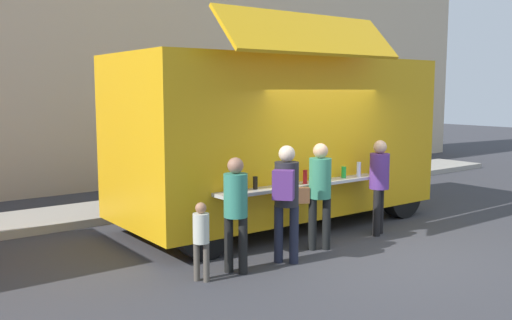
% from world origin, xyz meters
% --- Properties ---
extents(ground_plane, '(60.00, 60.00, 0.00)m').
position_xyz_m(ground_plane, '(0.00, 0.00, 0.00)').
color(ground_plane, '#38383D').
extents(curb_strip, '(28.00, 1.60, 0.15)m').
position_xyz_m(curb_strip, '(-3.99, 4.91, 0.07)').
color(curb_strip, '#9E998E').
rests_on(curb_strip, ground).
extents(food_truck_main, '(5.96, 3.18, 3.70)m').
position_xyz_m(food_truck_main, '(0.01, 2.29, 1.67)').
color(food_truck_main, gold).
rests_on(food_truck_main, ground).
extents(trash_bin, '(0.60, 0.60, 1.04)m').
position_xyz_m(trash_bin, '(4.16, 4.61, 0.52)').
color(trash_bin, '#2F5E38').
rests_on(trash_bin, ground).
extents(customer_front_ordering, '(0.53, 0.42, 1.68)m').
position_xyz_m(customer_front_ordering, '(-0.59, 0.56, 1.00)').
color(customer_front_ordering, black).
rests_on(customer_front_ordering, ground).
extents(customer_mid_with_backpack, '(0.54, 0.51, 1.71)m').
position_xyz_m(customer_mid_with_backpack, '(-1.45, 0.33, 1.05)').
color(customer_mid_with_backpack, '#1F2334').
rests_on(customer_mid_with_backpack, ground).
extents(customer_rear_waiting, '(0.32, 0.32, 1.60)m').
position_xyz_m(customer_rear_waiting, '(-2.27, 0.42, 0.95)').
color(customer_rear_waiting, black).
rests_on(customer_rear_waiting, ground).
extents(customer_extra_browsing, '(0.33, 0.33, 1.64)m').
position_xyz_m(customer_extra_browsing, '(0.88, 0.61, 0.98)').
color(customer_extra_browsing, black).
rests_on(customer_extra_browsing, ground).
extents(child_near_queue, '(0.21, 0.21, 1.05)m').
position_xyz_m(child_near_queue, '(-2.82, 0.41, 0.63)').
color(child_near_queue, '#504A41').
rests_on(child_near_queue, ground).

